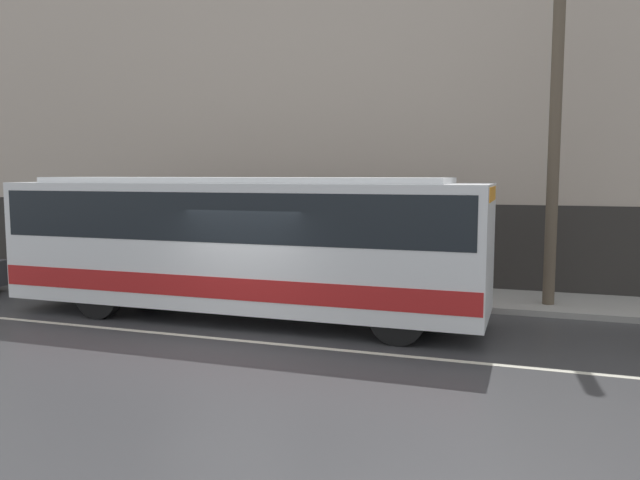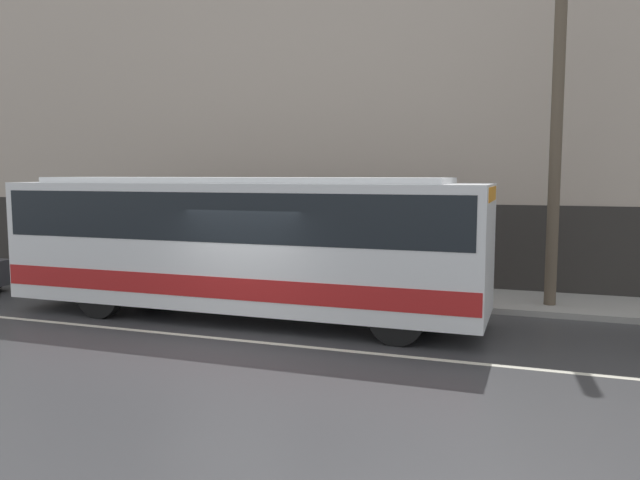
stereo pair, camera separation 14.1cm
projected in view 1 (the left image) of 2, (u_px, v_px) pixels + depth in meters
The scene contains 6 objects.
ground_plane at pixel (231, 340), 12.17m from camera, with size 60.00×60.00×0.00m, color #38383A.
sidewalk at pixel (319, 289), 17.15m from camera, with size 60.00×2.60×0.14m.
building_facade at pixel (335, 124), 18.02m from camera, with size 60.00×0.35×9.65m.
lane_stripe at pixel (231, 340), 12.17m from camera, with size 54.00×0.14×0.01m.
transit_bus at pixel (241, 239), 13.88m from camera, with size 10.81×2.52×3.15m.
utility_pole_near at pixel (555, 123), 14.41m from camera, with size 0.27×0.27×8.52m.
Camera 1 is at (5.47, -10.70, 3.22)m, focal length 35.00 mm.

